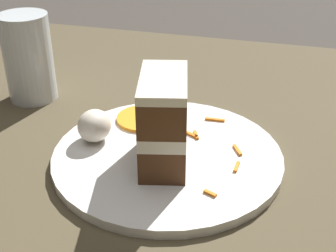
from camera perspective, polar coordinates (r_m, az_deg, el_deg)
name	(u,v)px	position (r m, az deg, el deg)	size (l,w,h in m)	color
ground_plane	(154,203)	(0.53, -1.69, -9.39)	(6.00, 6.00, 0.00)	#38332D
dining_table	(154,195)	(0.52, -1.71, -8.44)	(1.02, 0.91, 0.02)	#4C422D
plate	(168,156)	(0.56, 0.00, -3.74)	(0.27, 0.27, 0.01)	white
cake_slice	(167,121)	(0.51, -0.14, 0.62)	(0.11, 0.07, 0.10)	#4C2D19
cream_dollop	(94,126)	(0.58, -8.96, 0.04)	(0.04, 0.04, 0.04)	silver
orange_garnish	(143,118)	(0.62, -3.02, 0.92)	(0.07, 0.07, 0.00)	orange
carrot_shreds_scatter	(213,144)	(0.57, 5.51, -2.20)	(0.17, 0.08, 0.00)	orange
drinking_glass	(29,63)	(0.72, -16.56, 7.33)	(0.07, 0.07, 0.13)	silver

